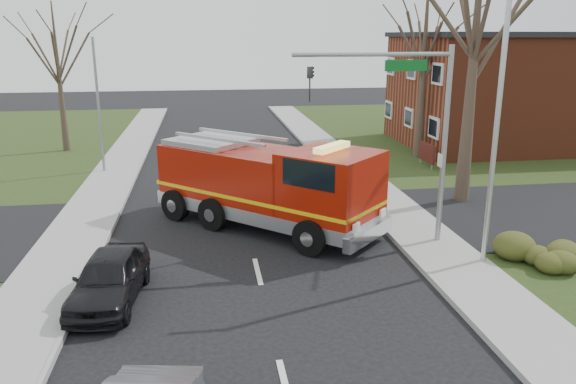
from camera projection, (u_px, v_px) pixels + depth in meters
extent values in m
plane|color=black|center=(258.00, 272.00, 17.43)|extent=(120.00, 120.00, 0.00)
cube|color=gray|center=(447.00, 258.00, 18.30)|extent=(2.40, 80.00, 0.15)
cube|color=gray|center=(48.00, 282.00, 16.52)|extent=(2.40, 80.00, 0.15)
cube|color=maroon|center=(522.00, 92.00, 36.34)|extent=(15.00, 10.00, 7.00)
cube|color=black|center=(528.00, 34.00, 35.36)|extent=(15.40, 10.40, 0.30)
cube|color=silver|center=(409.00, 118.00, 35.66)|extent=(0.12, 1.40, 1.20)
cube|color=#44130F|center=(427.00, 152.00, 30.59)|extent=(0.12, 2.00, 1.00)
cylinder|color=gray|center=(432.00, 164.00, 29.95)|extent=(0.08, 0.08, 0.90)
cylinder|color=gray|center=(421.00, 157.00, 31.47)|extent=(0.08, 0.08, 0.90)
ellipsoid|color=#363D16|center=(546.00, 250.00, 17.61)|extent=(2.80, 2.00, 0.90)
cone|color=#33251E|center=(473.00, 63.00, 22.88)|extent=(0.64, 0.64, 12.00)
cone|color=#33251E|center=(423.00, 68.00, 31.86)|extent=(0.56, 0.56, 10.50)
cone|color=#33251E|center=(59.00, 79.00, 33.82)|extent=(0.44, 0.44, 9.00)
cylinder|color=gray|center=(444.00, 149.00, 18.87)|extent=(0.18, 0.18, 6.80)
cylinder|color=gray|center=(373.00, 54.00, 17.66)|extent=(5.20, 0.14, 0.14)
cube|color=#0C591E|center=(406.00, 66.00, 17.91)|extent=(1.40, 0.06, 0.35)
imported|color=black|center=(311.00, 66.00, 17.47)|extent=(0.22, 0.18, 1.10)
cylinder|color=#B7BABF|center=(496.00, 135.00, 16.85)|extent=(0.16, 0.16, 8.40)
cylinder|color=gray|center=(99.00, 107.00, 28.84)|extent=(0.14, 0.14, 7.00)
cube|color=maroon|center=(238.00, 177.00, 21.86)|extent=(6.21, 6.15, 2.35)
cube|color=maroon|center=(331.00, 190.00, 19.43)|extent=(4.12, 4.12, 2.69)
cube|color=#B7BABF|center=(265.00, 207.00, 21.37)|extent=(8.31, 8.19, 0.50)
cube|color=#E5B20C|center=(265.00, 191.00, 21.20)|extent=(8.32, 8.20, 0.13)
cube|color=black|center=(364.00, 172.00, 18.51)|extent=(1.90, 1.95, 0.95)
cube|color=#E5D866|center=(332.00, 147.00, 19.02)|extent=(1.53, 1.56, 0.20)
cylinder|color=black|center=(310.00, 238.00, 18.58)|extent=(1.16, 1.14, 1.23)
cylinder|color=black|center=(353.00, 215.00, 20.86)|extent=(1.16, 1.14, 1.23)
cylinder|color=black|center=(176.00, 205.00, 22.16)|extent=(1.16, 1.14, 1.23)
cylinder|color=black|center=(225.00, 189.00, 24.44)|extent=(1.16, 1.14, 1.23)
imported|color=black|center=(109.00, 278.00, 15.33)|extent=(2.09, 4.25, 1.39)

